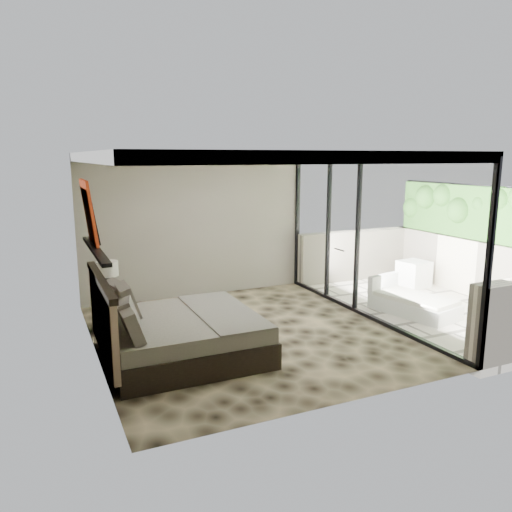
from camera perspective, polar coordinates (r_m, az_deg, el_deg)
name	(u,v)px	position (r m, az deg, el deg)	size (l,w,h in m)	color
floor	(247,334)	(7.92, -1.07, -8.92)	(5.00, 5.00, 0.00)	black
ceiling	(246,153)	(7.43, -1.15, 11.70)	(4.50, 5.00, 0.02)	silver
back_wall	(196,226)	(9.86, -6.83, 3.42)	(4.50, 0.02, 2.80)	gray
left_wall	(92,259)	(7.00, -18.22, -0.30)	(0.02, 5.00, 2.80)	gray
glass_wall	(368,237)	(8.68, 12.69, 2.15)	(0.08, 5.00, 2.80)	white
terrace_slab	(430,308)	(9.95, 19.29, -5.68)	(3.00, 5.00, 0.12)	beige
parapet_far	(485,270)	(10.77, 24.73, -1.49)	(0.30, 5.00, 1.10)	beige
foliage_hedge	(490,214)	(10.60, 25.22, 4.33)	(0.36, 4.60, 1.10)	#3A7825
picture_ledge	(95,250)	(7.08, -17.88, 0.68)	(0.12, 2.20, 0.05)	black
bed	(175,333)	(7.04, -9.20, -8.73)	(2.13, 2.06, 1.18)	black
nightstand	(111,316)	(8.36, -16.27, -6.63)	(0.46, 0.46, 0.46)	black
table_lamp	(108,275)	(8.15, -16.59, -2.12)	(0.34, 0.34, 0.62)	black
abstract_canvas	(89,212)	(7.40, -18.57, 4.79)	(0.04, 0.90, 0.90)	#B7310F
framed_print	(93,222)	(7.44, -18.08, 3.69)	(0.03, 0.50, 0.60)	black
ottoman	(414,274)	(11.19, 17.58, -1.95)	(0.55, 0.55, 0.55)	white
lounger	(412,303)	(9.31, 17.35, -5.17)	(1.05, 1.62, 0.58)	silver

